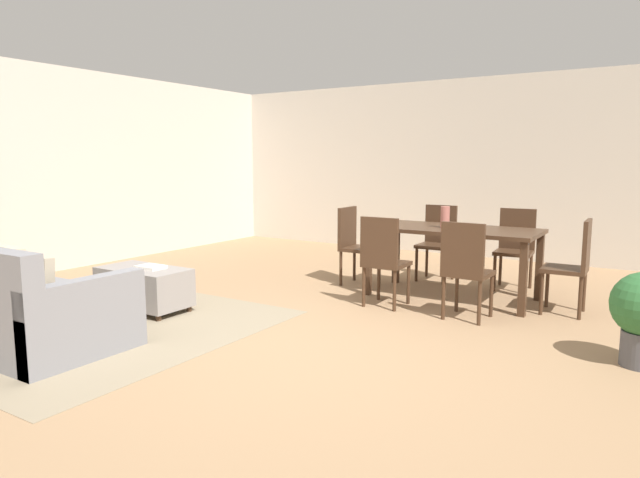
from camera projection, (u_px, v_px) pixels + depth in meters
The scene contains 15 objects.
ground_plane at pixel (296, 345), 4.54m from camera, with size 10.80×10.80×0.00m, color #9E7A56.
wall_back at pixel (484, 168), 8.54m from camera, with size 9.00×0.12×2.70m, color beige.
wall_left at pixel (27, 170), 7.16m from camera, with size 0.12×11.00×2.70m, color beige.
area_rug at pixel (86, 323), 5.14m from camera, with size 3.00×2.80×0.01m, color gray.
couch at pixel (7, 306), 4.61m from camera, with size 2.07×0.99×0.86m.
ottoman_table at pixel (144, 286), 5.56m from camera, with size 0.92×0.49×0.43m.
dining_table at pixel (453, 236), 6.02m from camera, with size 1.77×0.85×0.76m.
dining_chair_near_left at pixel (383, 256), 5.64m from camera, with size 0.40×0.40×0.92m.
dining_chair_near_right at pixel (466, 265), 5.17m from camera, with size 0.41×0.41×0.92m.
dining_chair_far_left at pixel (438, 238), 6.98m from camera, with size 0.40×0.40×0.92m.
dining_chair_far_right at pixel (515, 244), 6.48m from camera, with size 0.43×0.43×0.92m.
dining_chair_head_east at pixel (574, 261), 5.37m from camera, with size 0.41×0.41×0.92m.
dining_chair_head_west at pixel (354, 241), 6.72m from camera, with size 0.41×0.41×0.92m.
vase_centerpiece at pixel (445, 217), 6.00m from camera, with size 0.09×0.09×0.23m, color #B26659.
book_on_ottoman at pixel (151, 267), 5.50m from camera, with size 0.26×0.20×0.03m, color silver.
Camera 1 is at (2.51, -3.60, 1.48)m, focal length 31.68 mm.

